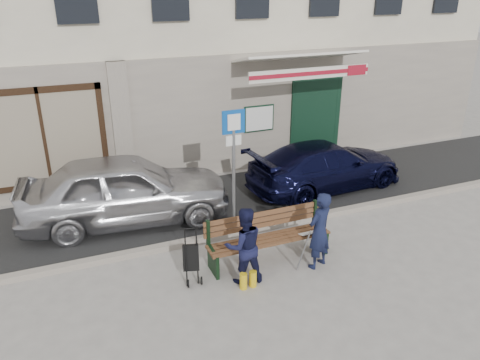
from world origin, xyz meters
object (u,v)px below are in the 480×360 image
car_navy (326,166)px  parking_sign (234,152)px  bench (267,239)px  stroller (191,259)px  man (319,231)px  car_silver (126,189)px  woman (244,246)px

car_navy → parking_sign: 3.33m
bench → stroller: 1.51m
car_navy → man: size_ratio=2.80×
car_silver → bench: size_ratio=1.87×
bench → car_navy: bearing=41.7°
man → car_navy: bearing=-146.4°
man → car_silver: bearing=-69.6°
car_silver → stroller: 2.80m
man → woman: (-1.45, 0.09, -0.03)m
car_silver → car_navy: bearing=-84.7°
car_silver → man: bearing=-130.8°
car_navy → bench: size_ratio=1.74×
car_silver → bench: (2.15, -2.62, -0.31)m
car_silver → parking_sign: (2.07, -1.16, 0.97)m
car_navy → parking_sign: bearing=105.1°
parking_sign → stroller: size_ratio=2.65×
parking_sign → man: bearing=-66.8°
parking_sign → man: size_ratio=1.74×
woman → stroller: size_ratio=1.45×
parking_sign → bench: size_ratio=1.08×
bench → woman: 0.83m
man → stroller: (-2.30, 0.46, -0.31)m
man → parking_sign: bearing=-88.8°
man → woman: 1.45m
parking_sign → bench: 1.94m
car_navy → man: 3.71m
bench → woman: woman is taller
parking_sign → stroller: 2.46m
parking_sign → woman: (-0.57, -1.91, -1.02)m
parking_sign → car_navy: bearing=19.6°
man → stroller: bearing=-33.9°
car_silver → bench: bearing=-134.4°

